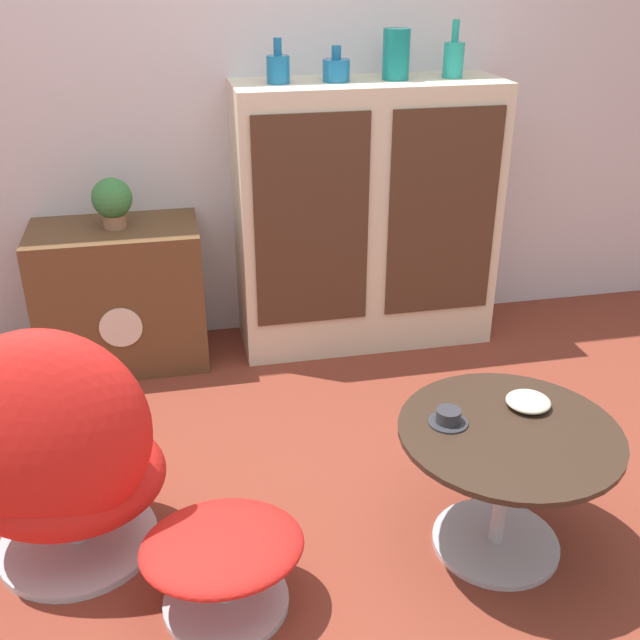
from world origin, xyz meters
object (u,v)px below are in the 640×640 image
(coffee_table, at_px, (505,467))
(egg_chair, at_px, (57,458))
(sideboard, at_px, (366,217))
(vase_leftmost, at_px, (278,68))
(tv_console, at_px, (121,296))
(ottoman, at_px, (223,555))
(vase_inner_right, at_px, (396,54))
(vase_rightmost, at_px, (454,58))
(potted_plant, at_px, (112,200))
(teacup, at_px, (448,418))
(bowl, at_px, (528,401))
(vase_inner_left, at_px, (336,69))

(coffee_table, bearing_deg, egg_chair, 170.44)
(sideboard, relative_size, vase_leftmost, 6.80)
(tv_console, bearing_deg, ottoman, -78.94)
(ottoman, xyz_separation_m, vase_inner_right, (0.92, 1.54, 1.11))
(vase_inner_right, distance_m, vase_rightmost, 0.25)
(tv_console, height_order, vase_leftmost, vase_leftmost)
(vase_inner_right, height_order, potted_plant, vase_inner_right)
(coffee_table, height_order, teacup, teacup)
(ottoman, xyz_separation_m, vase_leftmost, (0.43, 1.54, 1.07))
(vase_leftmost, relative_size, teacup, 1.49)
(potted_plant, bearing_deg, bowl, -47.78)
(bowl, bearing_deg, vase_rightmost, 80.90)
(vase_rightmost, bearing_deg, coffee_table, -102.37)
(vase_leftmost, bearing_deg, teacup, -79.59)
(vase_leftmost, relative_size, potted_plant, 0.83)
(egg_chair, height_order, vase_inner_left, vase_inner_left)
(ottoman, bearing_deg, egg_chair, 147.20)
(ottoman, height_order, bowl, bowl)
(ottoman, xyz_separation_m, teacup, (0.68, 0.13, 0.27))
(sideboard, height_order, coffee_table, sideboard)
(tv_console, relative_size, vase_leftmost, 4.04)
(potted_plant, bearing_deg, vase_inner_right, 0.53)
(vase_inner_right, xyz_separation_m, bowl, (0.03, -1.38, -0.84))
(vase_leftmost, distance_m, potted_plant, 0.87)
(vase_inner_left, distance_m, vase_inner_right, 0.26)
(tv_console, xyz_separation_m, ottoman, (0.30, -1.53, -0.13))
(vase_leftmost, relative_size, vase_inner_left, 1.24)
(vase_inner_right, xyz_separation_m, potted_plant, (-1.21, -0.01, -0.55))
(egg_chair, distance_m, teacup, 1.13)
(vase_rightmost, relative_size, potted_plant, 1.10)
(egg_chair, bearing_deg, vase_inner_right, 42.92)
(tv_console, height_order, ottoman, tv_console)
(vase_inner_right, height_order, vase_rightmost, vase_rightmost)
(vase_leftmost, relative_size, vase_rightmost, 0.76)
(vase_leftmost, height_order, vase_rightmost, vase_rightmost)
(egg_chair, bearing_deg, bowl, -4.68)
(vase_inner_left, xyz_separation_m, teacup, (0.02, -1.41, -0.79))
(vase_inner_right, bearing_deg, bowl, -88.64)
(vase_inner_left, distance_m, vase_rightmost, 0.51)
(egg_chair, relative_size, vase_rightmost, 3.49)
(bowl, bearing_deg, ottoman, -170.01)
(vase_inner_right, distance_m, bowl, 1.61)
(tv_console, relative_size, coffee_table, 1.09)
(ottoman, xyz_separation_m, vase_inner_left, (0.67, 1.54, 1.06))
(vase_inner_left, height_order, vase_inner_right, vase_inner_right)
(vase_inner_left, bearing_deg, bowl, -78.23)
(vase_inner_right, xyz_separation_m, teacup, (-0.24, -1.41, -0.84))
(egg_chair, relative_size, coffee_table, 1.25)
(coffee_table, bearing_deg, ottoman, -175.62)
(tv_console, height_order, egg_chair, egg_chair)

